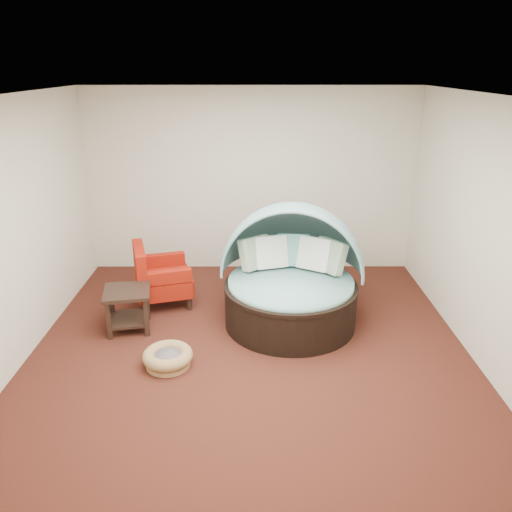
{
  "coord_description": "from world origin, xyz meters",
  "views": [
    {
      "loc": [
        0.06,
        -5.01,
        3.08
      ],
      "look_at": [
        0.07,
        0.6,
        0.91
      ],
      "focal_mm": 35.0,
      "sensor_mm": 36.0,
      "label": 1
    }
  ],
  "objects_px": {
    "canopy_daybed": "(291,269)",
    "side_table": "(128,304)",
    "pet_basket": "(168,357)",
    "red_armchair": "(159,277)"
  },
  "relations": [
    {
      "from": "pet_basket",
      "to": "red_armchair",
      "type": "relative_size",
      "value": 0.75
    },
    {
      "from": "canopy_daybed",
      "to": "side_table",
      "type": "bearing_deg",
      "value": -166.68
    },
    {
      "from": "pet_basket",
      "to": "red_armchair",
      "type": "distance_m",
      "value": 1.58
    },
    {
      "from": "canopy_daybed",
      "to": "pet_basket",
      "type": "distance_m",
      "value": 1.85
    },
    {
      "from": "canopy_daybed",
      "to": "red_armchair",
      "type": "height_order",
      "value": "canopy_daybed"
    },
    {
      "from": "pet_basket",
      "to": "side_table",
      "type": "distance_m",
      "value": 1.05
    },
    {
      "from": "pet_basket",
      "to": "red_armchair",
      "type": "height_order",
      "value": "red_armchair"
    },
    {
      "from": "pet_basket",
      "to": "side_table",
      "type": "height_order",
      "value": "side_table"
    },
    {
      "from": "canopy_daybed",
      "to": "side_table",
      "type": "relative_size",
      "value": 2.99
    },
    {
      "from": "red_armchair",
      "to": "side_table",
      "type": "height_order",
      "value": "red_armchair"
    }
  ]
}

